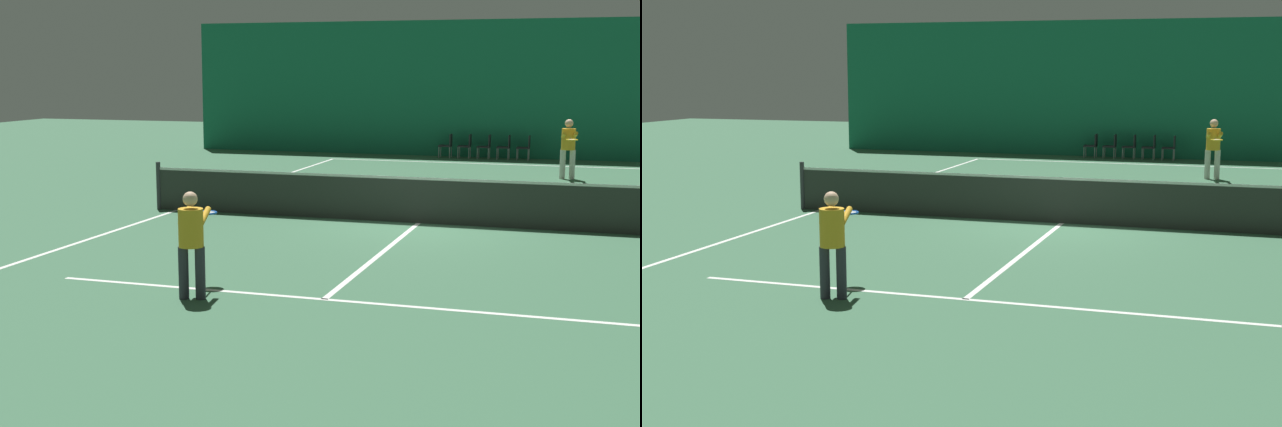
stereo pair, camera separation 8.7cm
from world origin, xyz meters
The scene contains 15 objects.
ground_plane centered at (0.00, 0.00, 0.00)m, with size 60.00×60.00×0.00m, color #386647.
backdrop_curtain centered at (0.00, 14.14, 2.41)m, with size 23.00×0.12×4.82m.
court_line_baseline_far centered at (0.00, 11.90, 0.00)m, with size 11.00×0.10×0.00m.
court_line_service_far centered at (0.00, 6.40, 0.00)m, with size 8.25×0.10×0.00m.
court_line_service_near centered at (0.00, -6.40, 0.00)m, with size 8.25×0.10×0.00m.
court_line_sideline_left centered at (-5.50, 0.00, 0.00)m, with size 0.10×23.80×0.00m.
court_line_centre centered at (0.00, 0.00, 0.00)m, with size 0.10×12.80×0.00m.
tennis_net centered at (0.00, 0.00, 0.51)m, with size 12.00×0.10×1.07m.
player_near centered at (-1.76, -6.88, 0.88)m, with size 0.60×1.32×1.50m.
player_far centered at (2.56, 8.51, 1.00)m, with size 0.54×1.40×1.71m.
courtside_chair_0 centered at (-1.78, 13.59, 0.49)m, with size 0.44×0.44×0.84m.
courtside_chair_1 centered at (-1.10, 13.59, 0.49)m, with size 0.44×0.44×0.84m.
courtside_chair_2 centered at (-0.43, 13.59, 0.49)m, with size 0.44×0.44×0.84m.
courtside_chair_3 centered at (0.25, 13.59, 0.49)m, with size 0.44×0.44×0.84m.
courtside_chair_4 centered at (0.93, 13.59, 0.49)m, with size 0.44×0.44×0.84m.
Camera 2 is at (3.70, -17.74, 3.17)m, focal length 50.00 mm.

